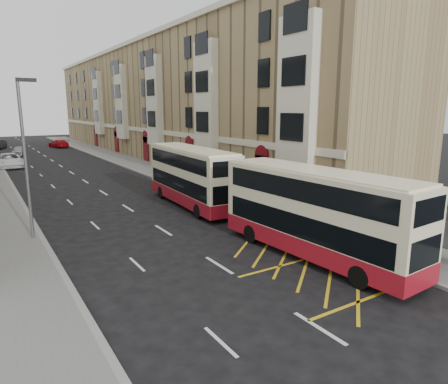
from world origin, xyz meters
TOP-DOWN VIEW (x-y plane):
  - ground at (0.00, 0.00)m, footprint 200.00×200.00m
  - pavement_right at (8.00, 30.00)m, footprint 4.00×120.00m
  - kerb_right at (6.00, 30.00)m, footprint 0.25×120.00m
  - kerb_left at (-6.00, 30.00)m, footprint 0.25×120.00m
  - road_markings at (0.00, 45.00)m, footprint 10.00×110.00m
  - terrace_right at (14.88, 45.38)m, footprint 10.75×79.00m
  - bus_shelter at (8.34, -0.39)m, footprint 1.65×4.25m
  - guard_railing at (6.25, 5.75)m, footprint 0.06×6.56m
  - street_lamp_near at (-6.35, 12.00)m, footprint 0.93×0.18m
  - double_decker_front at (4.18, 2.52)m, footprint 2.89×10.30m
  - double_decker_rear at (4.06, 14.29)m, footprint 2.87×10.28m
  - pedestrian_near at (8.11, 2.09)m, footprint 0.71×0.57m
  - pedestrian_far at (7.04, 4.44)m, footprint 1.13×0.83m
  - white_van at (-5.20, 41.80)m, footprint 2.85×5.90m
  - car_silver at (-3.04, 54.60)m, footprint 2.51×4.14m
  - car_red at (4.03, 63.84)m, footprint 3.07×5.15m

SIDE VIEW (x-z plane):
  - ground at x=0.00m, z-range 0.00..0.00m
  - road_markings at x=0.00m, z-range 0.00..0.01m
  - pavement_right at x=8.00m, z-range 0.00..0.15m
  - kerb_right at x=6.00m, z-range 0.00..0.15m
  - kerb_left at x=-6.00m, z-range 0.00..0.15m
  - car_silver at x=-3.04m, z-range 0.00..1.32m
  - car_red at x=4.03m, z-range 0.00..1.40m
  - white_van at x=-5.20m, z-range 0.00..1.62m
  - guard_railing at x=6.25m, z-range 0.35..1.36m
  - pedestrian_near at x=8.11m, z-range 0.15..1.84m
  - pedestrian_far at x=7.04m, z-range 0.15..1.93m
  - double_decker_rear at x=4.06m, z-range 0.04..4.09m
  - double_decker_front at x=4.18m, z-range 0.04..4.10m
  - bus_shelter at x=8.34m, z-range 0.79..3.49m
  - street_lamp_near at x=-6.35m, z-range 0.64..8.64m
  - terrace_right at x=14.88m, z-range -0.10..15.15m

